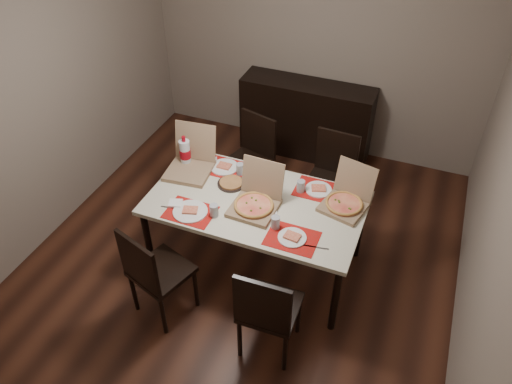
% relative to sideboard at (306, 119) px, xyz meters
% --- Properties ---
extents(ground, '(3.80, 4.00, 0.02)m').
position_rel_sideboard_xyz_m(ground, '(0.00, -1.78, -0.46)').
color(ground, '#442114').
rests_on(ground, ground).
extents(room_walls, '(3.84, 4.02, 2.62)m').
position_rel_sideboard_xyz_m(room_walls, '(0.00, -1.35, 1.28)').
color(room_walls, gray).
rests_on(room_walls, ground).
extents(sideboard, '(1.50, 0.40, 0.90)m').
position_rel_sideboard_xyz_m(sideboard, '(0.00, 0.00, 0.00)').
color(sideboard, black).
rests_on(sideboard, ground).
extents(dining_table, '(1.80, 1.00, 0.75)m').
position_rel_sideboard_xyz_m(dining_table, '(0.13, -1.89, 0.23)').
color(dining_table, beige).
rests_on(dining_table, ground).
extents(chair_near_left, '(0.53, 0.53, 0.93)m').
position_rel_sideboard_xyz_m(chair_near_left, '(-0.40, -2.72, 0.06)').
color(chair_near_left, black).
rests_on(chair_near_left, ground).
extents(chair_near_right, '(0.43, 0.43, 0.93)m').
position_rel_sideboard_xyz_m(chair_near_right, '(0.55, -2.73, 0.06)').
color(chair_near_right, black).
rests_on(chair_near_right, ground).
extents(chair_far_left, '(0.52, 0.52, 0.93)m').
position_rel_sideboard_xyz_m(chair_far_left, '(-0.28, -0.97, 0.06)').
color(chair_far_left, black).
rests_on(chair_far_left, ground).
extents(chair_far_right, '(0.44, 0.44, 0.93)m').
position_rel_sideboard_xyz_m(chair_far_right, '(0.56, -0.99, 0.06)').
color(chair_far_right, black).
rests_on(chair_far_right, ground).
extents(setting_near_left, '(0.50, 0.30, 0.11)m').
position_rel_sideboard_xyz_m(setting_near_left, '(-0.29, -2.21, 0.32)').
color(setting_near_left, red).
rests_on(setting_near_left, dining_table).
extents(setting_near_right, '(0.50, 0.30, 0.11)m').
position_rel_sideboard_xyz_m(setting_near_right, '(0.51, -2.18, 0.32)').
color(setting_near_right, red).
rests_on(setting_near_right, dining_table).
extents(setting_far_left, '(0.50, 0.30, 0.11)m').
position_rel_sideboard_xyz_m(setting_far_left, '(-0.28, -1.57, 0.32)').
color(setting_far_left, red).
rests_on(setting_far_left, dining_table).
extents(setting_far_right, '(0.47, 0.30, 0.11)m').
position_rel_sideboard_xyz_m(setting_far_right, '(0.54, -1.58, 0.32)').
color(setting_far_right, red).
rests_on(setting_far_right, dining_table).
extents(napkin_loose, '(0.15, 0.15, 0.02)m').
position_rel_sideboard_xyz_m(napkin_loose, '(0.28, -1.97, 0.31)').
color(napkin_loose, white).
rests_on(napkin_loose, dining_table).
extents(pizza_box_center, '(0.38, 0.42, 0.37)m').
position_rel_sideboard_xyz_m(pizza_box_center, '(0.16, -1.97, 0.36)').
color(pizza_box_center, '#886B4E').
rests_on(pizza_box_center, dining_table).
extents(pizza_box_right, '(0.42, 0.45, 0.34)m').
position_rel_sideboard_xyz_m(pizza_box_right, '(0.84, -1.67, 0.36)').
color(pizza_box_right, '#886B4E').
rests_on(pizza_box_right, dining_table).
extents(pizza_box_left, '(0.43, 0.46, 0.39)m').
position_rel_sideboard_xyz_m(pizza_box_left, '(-0.58, -1.70, 0.36)').
color(pizza_box_left, '#886B4E').
rests_on(pizza_box_left, dining_table).
extents(faina_plate, '(0.24, 0.24, 0.03)m').
position_rel_sideboard_xyz_m(faina_plate, '(-0.15, -1.76, 0.31)').
color(faina_plate, black).
rests_on(faina_plate, dining_table).
extents(dip_bowl, '(0.17, 0.17, 0.03)m').
position_rel_sideboard_xyz_m(dip_bowl, '(0.16, -1.76, 0.32)').
color(dip_bowl, white).
rests_on(dip_bowl, dining_table).
extents(soda_bottle, '(0.10, 0.10, 0.30)m').
position_rel_sideboard_xyz_m(soda_bottle, '(-0.66, -1.64, 0.43)').
color(soda_bottle, silver).
rests_on(soda_bottle, dining_table).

